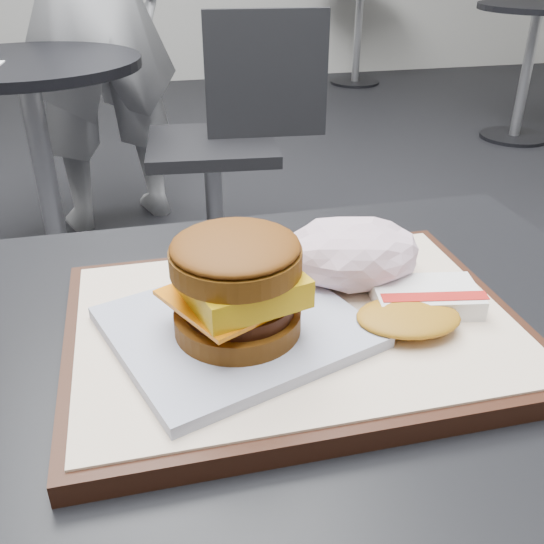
{
  "coord_description": "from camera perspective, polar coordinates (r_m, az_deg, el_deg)",
  "views": [
    {
      "loc": [
        -0.06,
        -0.38,
        1.07
      ],
      "look_at": [
        0.04,
        0.04,
        0.83
      ],
      "focal_mm": 40.0,
      "sensor_mm": 36.0,
      "label": 1
    }
  ],
  "objects": [
    {
      "name": "neighbor_chair",
      "position": [
        2.08,
        -3.89,
        13.24
      ],
      "size": [
        0.62,
        0.46,
        0.88
      ],
      "color": "#99999D",
      "rests_on": "ground"
    },
    {
      "name": "hash_brown",
      "position": [
        0.53,
        13.58,
        -3.12
      ],
      "size": [
        0.13,
        0.1,
        0.02
      ],
      "color": "white",
      "rests_on": "serving_tray"
    },
    {
      "name": "crumpled_wrapper",
      "position": [
        0.56,
        7.56,
        1.81
      ],
      "size": [
        0.13,
        0.1,
        0.06
      ],
      "primitive_type": null,
      "color": "white",
      "rests_on": "serving_tray"
    },
    {
      "name": "bg_table_far",
      "position": [
        5.24,
        8.22,
        23.2
      ],
      "size": [
        0.66,
        0.66,
        0.75
      ],
      "color": "black",
      "rests_on": "ground"
    },
    {
      "name": "neighbor_table",
      "position": [
        2.12,
        -21.34,
        12.81
      ],
      "size": [
        0.7,
        0.7,
        0.75
      ],
      "color": "black",
      "rests_on": "ground"
    },
    {
      "name": "bg_table_near",
      "position": [
        3.93,
        23.33,
        19.42
      ],
      "size": [
        0.66,
        0.66,
        0.75
      ],
      "color": "black",
      "rests_on": "ground"
    },
    {
      "name": "customer_table",
      "position": [
        0.62,
        -3.17,
        -22.99
      ],
      "size": [
        0.8,
        0.6,
        0.77
      ],
      "color": "#A5A5AA",
      "rests_on": "ground"
    },
    {
      "name": "breakfast_sandwich",
      "position": [
        0.47,
        -3.33,
        -2.2
      ],
      "size": [
        0.23,
        0.22,
        0.09
      ],
      "color": "silver",
      "rests_on": "serving_tray"
    },
    {
      "name": "serving_tray",
      "position": [
        0.52,
        2.14,
        -5.28
      ],
      "size": [
        0.38,
        0.28,
        0.02
      ],
      "color": "black",
      "rests_on": "customer_table"
    }
  ]
}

